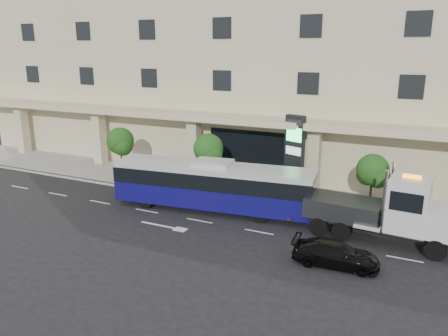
{
  "coord_description": "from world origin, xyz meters",
  "views": [
    {
      "loc": [
        12.39,
        -23.91,
        10.44
      ],
      "look_at": [
        0.03,
        2.0,
        2.58
      ],
      "focal_mm": 35.0,
      "sensor_mm": 36.0,
      "label": 1
    }
  ],
  "objects_px": {
    "black_sedan": "(336,254)",
    "signage_pylon": "(294,155)",
    "city_bus": "(213,185)",
    "tow_truck": "(391,212)"
  },
  "relations": [
    {
      "from": "city_bus",
      "to": "tow_truck",
      "type": "height_order",
      "value": "tow_truck"
    },
    {
      "from": "signage_pylon",
      "to": "city_bus",
      "type": "bearing_deg",
      "value": -109.39
    },
    {
      "from": "city_bus",
      "to": "tow_truck",
      "type": "relative_size",
      "value": 1.41
    },
    {
      "from": "city_bus",
      "to": "signage_pylon",
      "type": "xyz_separation_m",
      "value": [
        3.99,
        5.07,
        1.37
      ]
    },
    {
      "from": "black_sedan",
      "to": "signage_pylon",
      "type": "distance_m",
      "value": 11.0
    },
    {
      "from": "black_sedan",
      "to": "city_bus",
      "type": "bearing_deg",
      "value": 59.77
    },
    {
      "from": "city_bus",
      "to": "tow_truck",
      "type": "distance_m",
      "value": 11.16
    },
    {
      "from": "tow_truck",
      "to": "black_sedan",
      "type": "height_order",
      "value": "tow_truck"
    },
    {
      "from": "black_sedan",
      "to": "signage_pylon",
      "type": "height_order",
      "value": "signage_pylon"
    },
    {
      "from": "black_sedan",
      "to": "signage_pylon",
      "type": "bearing_deg",
      "value": 23.77
    }
  ]
}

